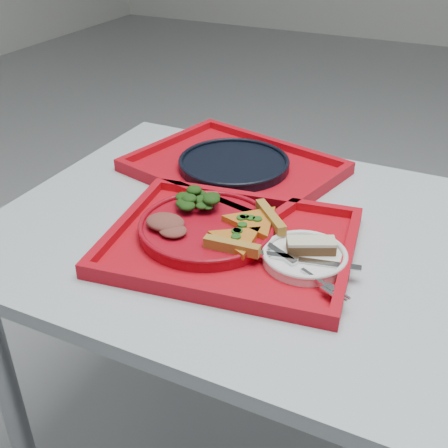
{
  "coord_description": "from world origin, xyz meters",
  "views": [
    {
      "loc": [
        0.07,
        -0.89,
        1.34
      ],
      "look_at": [
        -0.32,
        -0.06,
        0.78
      ],
      "focal_mm": 45.0,
      "sensor_mm": 36.0,
      "label": 1
    }
  ],
  "objects_px": {
    "dessert_bar": "(311,246)",
    "tray_far": "(234,170)",
    "tray_main": "(230,245)",
    "dinner_plate": "(207,229)",
    "navy_plate": "(234,165)"
  },
  "relations": [
    {
      "from": "dessert_bar",
      "to": "tray_far",
      "type": "bearing_deg",
      "value": 109.31
    },
    {
      "from": "tray_main",
      "to": "dinner_plate",
      "type": "height_order",
      "value": "dinner_plate"
    },
    {
      "from": "tray_main",
      "to": "navy_plate",
      "type": "xyz_separation_m",
      "value": [
        -0.13,
        0.3,
        0.01
      ]
    },
    {
      "from": "tray_far",
      "to": "dessert_bar",
      "type": "height_order",
      "value": "dessert_bar"
    },
    {
      "from": "tray_far",
      "to": "dessert_bar",
      "type": "distance_m",
      "value": 0.4
    },
    {
      "from": "tray_far",
      "to": "dinner_plate",
      "type": "relative_size",
      "value": 1.73
    },
    {
      "from": "tray_main",
      "to": "tray_far",
      "type": "relative_size",
      "value": 1.0
    },
    {
      "from": "tray_far",
      "to": "navy_plate",
      "type": "distance_m",
      "value": 0.01
    },
    {
      "from": "tray_far",
      "to": "navy_plate",
      "type": "relative_size",
      "value": 1.73
    },
    {
      "from": "tray_main",
      "to": "tray_far",
      "type": "height_order",
      "value": "same"
    },
    {
      "from": "dinner_plate",
      "to": "dessert_bar",
      "type": "relative_size",
      "value": 2.84
    },
    {
      "from": "tray_far",
      "to": "tray_main",
      "type": "bearing_deg",
      "value": -52.48
    },
    {
      "from": "tray_far",
      "to": "navy_plate",
      "type": "xyz_separation_m",
      "value": [
        -0.0,
        0.0,
        0.01
      ]
    },
    {
      "from": "tray_far",
      "to": "dessert_bar",
      "type": "bearing_deg",
      "value": -31.11
    },
    {
      "from": "tray_main",
      "to": "dessert_bar",
      "type": "bearing_deg",
      "value": -1.72
    }
  ]
}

